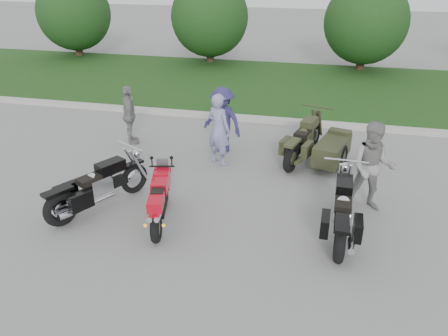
% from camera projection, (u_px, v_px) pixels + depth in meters
% --- Properties ---
extents(ground, '(80.00, 80.00, 0.00)m').
position_uv_depth(ground, '(184.00, 218.00, 8.82)').
color(ground, gray).
rests_on(ground, ground).
extents(curb, '(60.00, 0.30, 0.15)m').
position_uv_depth(curb, '(241.00, 118.00, 14.04)').
color(curb, '#B7B4AC').
rests_on(curb, ground).
extents(grass_strip, '(60.00, 8.00, 0.14)m').
position_uv_depth(grass_strip, '(261.00, 85.00, 17.67)').
color(grass_strip, '#25571D').
rests_on(grass_strip, ground).
extents(tree_far_left, '(3.60, 3.60, 4.00)m').
position_uv_depth(tree_far_left, '(74.00, 13.00, 21.71)').
color(tree_far_left, '#3F2B1C').
rests_on(tree_far_left, ground).
extents(tree_mid_left, '(3.60, 3.60, 4.00)m').
position_uv_depth(tree_mid_left, '(210.00, 17.00, 20.29)').
color(tree_mid_left, '#3F2B1C').
rests_on(tree_mid_left, ground).
extents(tree_mid_right, '(3.60, 3.60, 4.00)m').
position_uv_depth(tree_mid_right, '(366.00, 22.00, 18.86)').
color(tree_mid_right, '#3F2B1C').
rests_on(tree_mid_right, ground).
extents(sportbike_red, '(0.64, 1.85, 0.89)m').
position_uv_depth(sportbike_red, '(159.00, 200.00, 8.43)').
color(sportbike_red, black).
rests_on(sportbike_red, ground).
extents(cruiser_left, '(1.33, 2.24, 0.95)m').
position_uv_depth(cruiser_left, '(95.00, 189.00, 8.90)').
color(cruiser_left, black).
rests_on(cruiser_left, ground).
extents(cruiser_right, '(0.42, 2.49, 0.96)m').
position_uv_depth(cruiser_right, '(342.00, 213.00, 8.06)').
color(cruiser_right, black).
rests_on(cruiser_right, ground).
extents(cruiser_sidecar, '(1.64, 2.49, 0.98)m').
position_uv_depth(cruiser_sidecar, '(320.00, 147.00, 10.95)').
color(cruiser_sidecar, black).
rests_on(cruiser_sidecar, ground).
extents(person_stripe, '(0.79, 0.70, 1.83)m').
position_uv_depth(person_stripe, '(219.00, 130.00, 10.76)').
color(person_stripe, '#898BBB').
rests_on(person_stripe, ground).
extents(person_grey, '(0.95, 0.76, 1.90)m').
position_uv_depth(person_grey, '(372.00, 167.00, 8.76)').
color(person_grey, gray).
rests_on(person_grey, ground).
extents(person_denim, '(1.31, 1.05, 1.77)m').
position_uv_depth(person_denim, '(222.00, 120.00, 11.45)').
color(person_denim, navy).
rests_on(person_denim, ground).
extents(person_back, '(0.80, 1.04, 1.64)m').
position_uv_depth(person_back, '(129.00, 115.00, 12.01)').
color(person_back, gray).
rests_on(person_back, ground).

